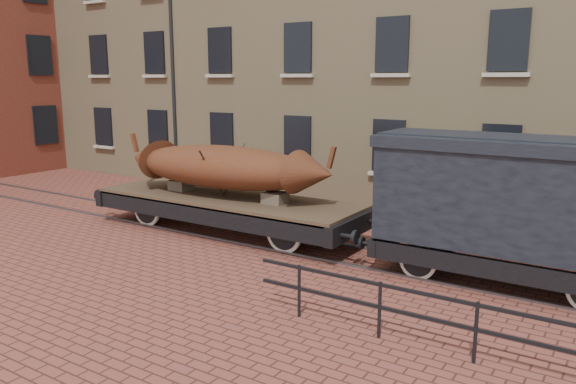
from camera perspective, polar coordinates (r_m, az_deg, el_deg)
The scene contains 6 objects.
ground at distance 15.22m, azimuth -0.95°, elevation -5.13°, with size 90.00×90.00×0.00m, color brown.
warehouse_cream at distance 22.85m, azimuth 20.66°, elevation 17.42°, with size 40.00×10.19×14.00m.
rail_track at distance 15.21m, azimuth -0.95°, elevation -5.02°, with size 30.00×1.52×0.06m.
flatcar_wagon at distance 16.06m, azimuth -6.35°, elevation -1.18°, with size 9.05×2.45×1.37m.
iron_boat at distance 15.89m, azimuth -6.58°, elevation 2.57°, with size 6.91×2.26×1.64m.
goods_van at distance 12.55m, azimuth 21.71°, elevation -0.15°, with size 6.15×2.24×3.18m.
Camera 1 is at (8.13, -12.11, 4.33)m, focal length 35.00 mm.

